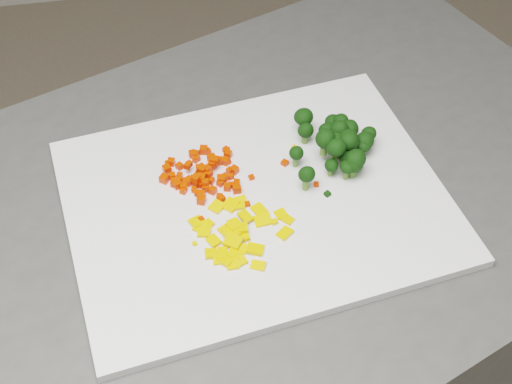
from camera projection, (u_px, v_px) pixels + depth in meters
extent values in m
cube|color=#41413F|center=(271.00, 360.00, 1.23)|extent=(1.08, 0.92, 0.90)
cube|color=white|center=(256.00, 201.00, 0.86)|extent=(0.49, 0.41, 0.01)
cube|color=#F22502|center=(228.00, 154.00, 0.90)|extent=(0.01, 0.01, 0.01)
cube|color=#F22502|center=(178.00, 184.00, 0.87)|extent=(0.01, 0.01, 0.01)
cube|color=#F22502|center=(208.00, 151.00, 0.91)|extent=(0.01, 0.01, 0.01)
cube|color=#F22502|center=(199.00, 174.00, 0.88)|extent=(0.01, 0.01, 0.01)
cube|color=#F22502|center=(200.00, 169.00, 0.89)|extent=(0.01, 0.01, 0.01)
cube|color=#F22502|center=(167.00, 169.00, 0.88)|extent=(0.01, 0.01, 0.01)
cube|color=#F22502|center=(228.00, 161.00, 0.89)|extent=(0.01, 0.01, 0.01)
cube|color=#F22502|center=(171.00, 162.00, 0.89)|extent=(0.01, 0.01, 0.01)
cube|color=#F22502|center=(237.00, 183.00, 0.87)|extent=(0.01, 0.01, 0.01)
cube|color=#F22502|center=(199.00, 168.00, 0.88)|extent=(0.01, 0.01, 0.01)
cube|color=#F22502|center=(225.00, 178.00, 0.88)|extent=(0.01, 0.01, 0.01)
cube|color=#F22502|center=(215.00, 161.00, 0.88)|extent=(0.01, 0.01, 0.01)
cube|color=#F22502|center=(195.00, 154.00, 0.90)|extent=(0.01, 0.01, 0.01)
cube|color=#F22502|center=(231.00, 185.00, 0.87)|extent=(0.01, 0.01, 0.01)
cube|color=#F22502|center=(223.00, 180.00, 0.87)|extent=(0.01, 0.01, 0.01)
cube|color=#F22502|center=(180.00, 179.00, 0.87)|extent=(0.01, 0.01, 0.01)
cube|color=#F22502|center=(202.00, 170.00, 0.87)|extent=(0.01, 0.01, 0.01)
cube|color=#F22502|center=(208.00, 173.00, 0.88)|extent=(0.01, 0.01, 0.01)
cube|color=#F22502|center=(194.00, 189.00, 0.86)|extent=(0.01, 0.01, 0.01)
cube|color=#F22502|center=(164.00, 179.00, 0.87)|extent=(0.01, 0.01, 0.01)
cube|color=#F22502|center=(176.00, 182.00, 0.87)|extent=(0.01, 0.01, 0.01)
cube|color=#F22502|center=(201.00, 200.00, 0.85)|extent=(0.01, 0.01, 0.01)
cube|color=#F22502|center=(221.00, 179.00, 0.87)|extent=(0.01, 0.01, 0.01)
cube|color=#F22502|center=(196.00, 179.00, 0.86)|extent=(0.01, 0.01, 0.01)
cube|color=#F22502|center=(204.00, 150.00, 0.91)|extent=(0.01, 0.01, 0.01)
cube|color=#F22502|center=(225.00, 161.00, 0.89)|extent=(0.01, 0.01, 0.01)
cube|color=#F22502|center=(189.00, 181.00, 0.87)|extent=(0.01, 0.01, 0.01)
cube|color=#F22502|center=(209.00, 171.00, 0.88)|extent=(0.01, 0.01, 0.01)
cube|color=#F22502|center=(202.00, 167.00, 0.89)|extent=(0.01, 0.01, 0.01)
cube|color=#F22502|center=(227.00, 151.00, 0.91)|extent=(0.01, 0.01, 0.01)
cube|color=#F22502|center=(201.00, 195.00, 0.86)|extent=(0.01, 0.01, 0.01)
cube|color=#F22502|center=(189.00, 164.00, 0.88)|extent=(0.01, 0.01, 0.01)
cube|color=#F22502|center=(221.00, 199.00, 0.85)|extent=(0.01, 0.01, 0.01)
cube|color=#F22502|center=(206.00, 188.00, 0.86)|extent=(0.01, 0.01, 0.01)
cube|color=#F22502|center=(237.00, 189.00, 0.86)|extent=(0.01, 0.01, 0.01)
cube|color=#F22502|center=(192.00, 154.00, 0.90)|extent=(0.01, 0.01, 0.01)
cube|color=#F22502|center=(231.00, 177.00, 0.88)|extent=(0.01, 0.01, 0.01)
cube|color=#F22502|center=(220.00, 161.00, 0.89)|extent=(0.01, 0.01, 0.01)
cube|color=#F22502|center=(197.00, 193.00, 0.86)|extent=(0.01, 0.01, 0.01)
cube|color=#F22502|center=(207.00, 169.00, 0.87)|extent=(0.01, 0.01, 0.01)
cube|color=#F22502|center=(230.00, 171.00, 0.88)|extent=(0.01, 0.01, 0.01)
cube|color=#F22502|center=(234.00, 170.00, 0.88)|extent=(0.01, 0.01, 0.01)
cube|color=#F22502|center=(226.00, 150.00, 0.91)|extent=(0.01, 0.01, 0.01)
cube|color=#F22502|center=(172.00, 176.00, 0.88)|extent=(0.01, 0.01, 0.01)
cube|color=#F22502|center=(201.00, 178.00, 0.86)|extent=(0.01, 0.01, 0.01)
cube|color=#F22502|center=(212.00, 164.00, 0.88)|extent=(0.01, 0.01, 0.01)
cube|color=#F22502|center=(205.00, 183.00, 0.86)|extent=(0.01, 0.01, 0.01)
cube|color=#F22502|center=(187.00, 182.00, 0.87)|extent=(0.01, 0.01, 0.01)
cube|color=#F22502|center=(220.00, 197.00, 0.85)|extent=(0.01, 0.01, 0.01)
cube|color=#F22502|center=(183.00, 191.00, 0.86)|extent=(0.01, 0.01, 0.01)
cube|color=#F22502|center=(196.00, 158.00, 0.90)|extent=(0.01, 0.01, 0.01)
cube|color=#F22502|center=(167.00, 164.00, 0.89)|extent=(0.01, 0.01, 0.01)
cube|color=#F22502|center=(199.00, 184.00, 0.87)|extent=(0.01, 0.01, 0.01)
cube|color=#F22502|center=(180.00, 175.00, 0.88)|extent=(0.01, 0.01, 0.01)
cube|color=#F22502|center=(174.00, 183.00, 0.87)|extent=(0.01, 0.01, 0.01)
cube|color=#F22502|center=(211.00, 181.00, 0.87)|extent=(0.01, 0.01, 0.01)
cube|color=#F22502|center=(180.00, 166.00, 0.89)|extent=(0.01, 0.01, 0.01)
cube|color=#F22502|center=(213.00, 190.00, 0.86)|extent=(0.01, 0.01, 0.01)
cube|color=#F22502|center=(184.00, 187.00, 0.86)|extent=(0.01, 0.01, 0.01)
cube|color=#F22502|center=(201.00, 170.00, 0.88)|extent=(0.01, 0.01, 0.01)
cube|color=#F22502|center=(187.00, 166.00, 0.88)|extent=(0.01, 0.01, 0.01)
cube|color=#F22502|center=(212.00, 159.00, 0.88)|extent=(0.01, 0.01, 0.01)
cube|color=#F22502|center=(227.00, 187.00, 0.86)|extent=(0.01, 0.01, 0.01)
cube|color=#F22502|center=(208.00, 174.00, 0.87)|extent=(0.01, 0.01, 0.01)
cube|color=#F22502|center=(203.00, 169.00, 0.88)|extent=(0.01, 0.01, 0.01)
cube|color=#F22502|center=(195.00, 160.00, 0.90)|extent=(0.01, 0.01, 0.01)
cube|color=#F22502|center=(196.00, 183.00, 0.87)|extent=(0.01, 0.01, 0.01)
cube|color=#F22502|center=(186.00, 182.00, 0.87)|extent=(0.01, 0.01, 0.01)
cube|color=#F22502|center=(220.00, 183.00, 0.87)|extent=(0.01, 0.01, 0.01)
cube|color=#FFB60D|center=(243.00, 250.00, 0.80)|extent=(0.02, 0.02, 0.01)
cube|color=#FFB60D|center=(211.00, 254.00, 0.80)|extent=(0.01, 0.01, 0.01)
cube|color=#FFB60D|center=(239.00, 262.00, 0.79)|extent=(0.02, 0.02, 0.01)
cube|color=#FFB60D|center=(227.00, 230.00, 0.82)|extent=(0.02, 0.02, 0.01)
cube|color=#FFB60D|center=(233.00, 241.00, 0.81)|extent=(0.03, 0.02, 0.01)
cube|color=#FFB60D|center=(231.00, 205.00, 0.85)|extent=(0.02, 0.02, 0.01)
cube|color=#FFB60D|center=(233.00, 265.00, 0.79)|extent=(0.01, 0.01, 0.00)
cube|color=#FFB60D|center=(281.00, 214.00, 0.84)|extent=(0.02, 0.02, 0.01)
cube|color=#FFB60D|center=(240.00, 228.00, 0.82)|extent=(0.02, 0.02, 0.01)
cube|color=#FFB60D|center=(237.00, 204.00, 0.85)|extent=(0.02, 0.02, 0.01)
cube|color=#FFB60D|center=(222.00, 253.00, 0.80)|extent=(0.02, 0.02, 0.01)
cube|color=#FFB60D|center=(218.00, 260.00, 0.79)|extent=(0.01, 0.01, 0.00)
cube|color=#FFB60D|center=(239.00, 202.00, 0.85)|extent=(0.02, 0.02, 0.01)
cube|color=#FFB60D|center=(217.00, 207.00, 0.85)|extent=(0.02, 0.02, 0.01)
cube|color=#FFB60D|center=(285.00, 233.00, 0.82)|extent=(0.02, 0.02, 0.01)
cube|color=#FFB60D|center=(245.00, 216.00, 0.83)|extent=(0.02, 0.02, 0.00)
cube|color=#FFB60D|center=(241.00, 236.00, 0.82)|extent=(0.02, 0.02, 0.01)
cube|color=#FFB60D|center=(197.00, 222.00, 0.83)|extent=(0.02, 0.02, 0.01)
cube|color=#FFB60D|center=(259.00, 210.00, 0.84)|extent=(0.02, 0.02, 0.00)
cube|color=#FFB60D|center=(231.00, 232.00, 0.82)|extent=(0.02, 0.02, 0.00)
cube|color=#FFB60D|center=(214.00, 241.00, 0.81)|extent=(0.02, 0.02, 0.01)
cube|color=#FFB60D|center=(234.00, 225.00, 0.82)|extent=(0.02, 0.02, 0.01)
cube|color=#FFB60D|center=(235.00, 254.00, 0.80)|extent=(0.02, 0.02, 0.01)
cube|color=#FFB60D|center=(258.00, 265.00, 0.79)|extent=(0.02, 0.02, 0.01)
cube|color=#FFB60D|center=(204.00, 233.00, 0.82)|extent=(0.02, 0.01, 0.01)
cube|color=#FFB60D|center=(207.00, 224.00, 0.83)|extent=(0.02, 0.02, 0.01)
cube|color=#FFB60D|center=(286.00, 218.00, 0.83)|extent=(0.02, 0.02, 0.01)
cube|color=#FFB60D|center=(202.00, 228.00, 0.83)|extent=(0.02, 0.02, 0.01)
cube|color=#FFB60D|center=(234.00, 224.00, 0.83)|extent=(0.02, 0.02, 0.01)
cube|color=#FFB60D|center=(227.00, 259.00, 0.79)|extent=(0.02, 0.02, 0.01)
cube|color=#FFB60D|center=(255.00, 249.00, 0.80)|extent=(0.02, 0.02, 0.01)
cube|color=#FFB60D|center=(231.00, 237.00, 0.82)|extent=(0.02, 0.02, 0.01)
cube|color=#FFB60D|center=(263.00, 220.00, 0.83)|extent=(0.02, 0.02, 0.01)
cube|color=#FFB60D|center=(274.00, 222.00, 0.83)|extent=(0.01, 0.01, 0.00)
cube|color=black|center=(206.00, 180.00, 0.87)|extent=(0.01, 0.01, 0.01)
cube|color=#F22502|center=(230.00, 202.00, 0.85)|extent=(0.01, 0.01, 0.00)
cube|color=#FFB60D|center=(195.00, 244.00, 0.81)|extent=(0.01, 0.01, 0.00)
cube|color=black|center=(327.00, 194.00, 0.86)|extent=(0.01, 0.01, 0.00)
cube|color=#F22502|center=(201.00, 219.00, 0.83)|extent=(0.01, 0.01, 0.00)
cube|color=#F22502|center=(285.00, 163.00, 0.89)|extent=(0.01, 0.01, 0.01)
cube|color=#F22502|center=(251.00, 177.00, 0.88)|extent=(0.01, 0.01, 0.00)
cube|color=#F22502|center=(247.00, 204.00, 0.85)|extent=(0.01, 0.01, 0.00)
cube|color=#FFB60D|center=(294.00, 147.00, 0.91)|extent=(0.01, 0.01, 0.00)
cube|color=black|center=(193.00, 178.00, 0.88)|extent=(0.01, 0.01, 0.00)
cube|color=#F22502|center=(316.00, 184.00, 0.87)|extent=(0.01, 0.01, 0.00)
cube|color=#FFB60D|center=(211.00, 180.00, 0.88)|extent=(0.01, 0.01, 0.00)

